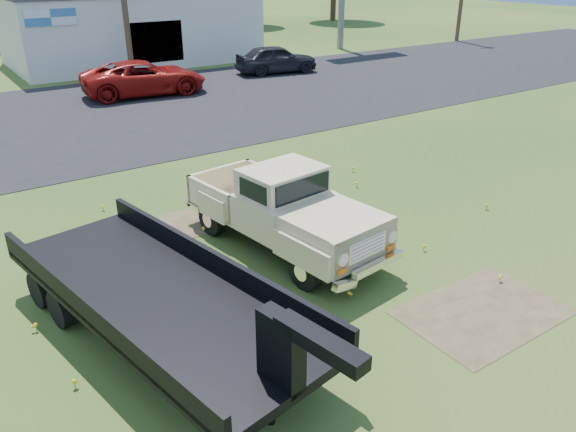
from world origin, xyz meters
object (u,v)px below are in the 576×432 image
object	(u,v)px
flatbed_trailer	(157,288)
red_pickup	(144,78)
dark_sedan	(276,59)
vintage_pickup_truck	(283,208)

from	to	relation	value
flatbed_trailer	red_pickup	xyz separation A→B (m)	(6.69, 17.98, -0.19)
flatbed_trailer	dark_sedan	size ratio (longest dim) A/B	1.59
red_pickup	dark_sedan	bearing A→B (deg)	-76.19
vintage_pickup_truck	dark_sedan	bearing A→B (deg)	49.95
red_pickup	dark_sedan	distance (m)	8.18
vintage_pickup_truck	flatbed_trailer	distance (m)	3.88
flatbed_trailer	dark_sedan	bearing A→B (deg)	41.95
dark_sedan	flatbed_trailer	bearing A→B (deg)	153.17
vintage_pickup_truck	flatbed_trailer	bearing A→B (deg)	-163.15
flatbed_trailer	red_pickup	size ratio (longest dim) A/B	1.26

